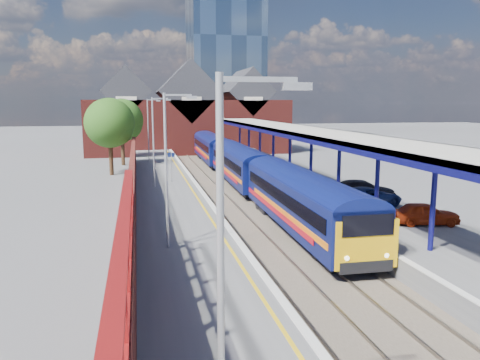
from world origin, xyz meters
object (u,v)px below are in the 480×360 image
object	(u,v)px
parked_car_red	(425,213)
lamp_post_c	(155,136)
parked_car_blue	(367,197)
lamp_post_d	(149,126)
train	(224,153)
lamp_post_a	(229,267)
platform_sign	(171,162)
parked_car_dark	(362,190)
lamp_post_b	(169,161)

from	to	relation	value
parked_car_red	lamp_post_c	bearing A→B (deg)	55.75
parked_car_red	parked_car_blue	xyz separation A→B (m)	(-0.98, 4.74, 0.03)
lamp_post_d	parked_car_blue	world-z (taller)	lamp_post_d
train	parked_car_blue	size ratio (longest dim) A/B	14.25
lamp_post_a	parked_car_blue	bearing A→B (deg)	57.08
parked_car_blue	platform_sign	bearing A→B (deg)	31.48
lamp_post_c	platform_sign	size ratio (longest dim) A/B	2.80
lamp_post_d	parked_car_blue	distance (m)	29.32
lamp_post_a	parked_car_blue	size ratio (longest dim) A/B	1.51
lamp_post_c	platform_sign	distance (m)	3.34
lamp_post_a	parked_car_dark	world-z (taller)	lamp_post_a
lamp_post_a	lamp_post_d	xyz separation A→B (m)	(0.00, 46.00, 0.00)
train	parked_car_red	xyz separation A→B (m)	(5.98, -27.95, -0.51)
train	lamp_post_d	world-z (taller)	lamp_post_d
train	lamp_post_b	bearing A→B (deg)	-105.12
train	lamp_post_d	distance (m)	8.86
lamp_post_a	lamp_post_d	size ratio (longest dim) A/B	1.00
platform_sign	parked_car_blue	xyz separation A→B (m)	(11.50, -12.14, -1.05)
lamp_post_c	platform_sign	xyz separation A→B (m)	(1.36, 2.00, -2.30)
lamp_post_a	lamp_post_c	size ratio (longest dim) A/B	1.00
lamp_post_b	parked_car_red	bearing A→B (deg)	4.65
lamp_post_c	parked_car_dark	xyz separation A→B (m)	(13.64, -7.94, -3.33)
train	platform_sign	world-z (taller)	platform_sign
lamp_post_a	lamp_post_c	world-z (taller)	same
parked_car_red	parked_car_blue	world-z (taller)	parked_car_blue
lamp_post_b	parked_car_red	size ratio (longest dim) A/B	1.96
train	parked_car_dark	distance (m)	21.80
lamp_post_b	parked_car_dark	size ratio (longest dim) A/B	1.53
train	lamp_post_c	xyz separation A→B (m)	(-7.86, -13.08, 2.87)
lamp_post_c	parked_car_blue	size ratio (longest dim) A/B	1.51
platform_sign	parked_car_dark	size ratio (longest dim) A/B	0.55
lamp_post_d	parked_car_dark	world-z (taller)	lamp_post_d
parked_car_dark	parked_car_blue	bearing A→B (deg)	171.20
train	lamp_post_b	xyz separation A→B (m)	(-7.86, -29.08, 2.87)
lamp_post_d	parked_car_red	distance (m)	34.00
train	lamp_post_d	xyz separation A→B (m)	(-7.86, 2.92, 2.87)
train	lamp_post_c	size ratio (longest dim) A/B	9.42
lamp_post_a	lamp_post_c	xyz separation A→B (m)	(0.00, 30.00, 0.00)
parked_car_red	lamp_post_b	bearing A→B (deg)	107.47
lamp_post_a	parked_car_red	xyz separation A→B (m)	(13.84, 15.13, -3.38)
lamp_post_d	platform_sign	distance (m)	14.25
lamp_post_d	lamp_post_b	bearing A→B (deg)	-90.00
lamp_post_a	parked_car_dark	distance (m)	26.15
parked_car_blue	train	bearing A→B (deg)	0.19
platform_sign	parked_car_blue	size ratio (longest dim) A/B	0.54
parked_car_dark	platform_sign	bearing A→B (deg)	61.69
platform_sign	parked_car_red	xyz separation A→B (m)	(12.47, -16.87, -1.08)
lamp_post_c	parked_car_red	size ratio (longest dim) A/B	1.96
parked_car_dark	parked_car_blue	size ratio (longest dim) A/B	0.99
train	lamp_post_b	distance (m)	30.26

